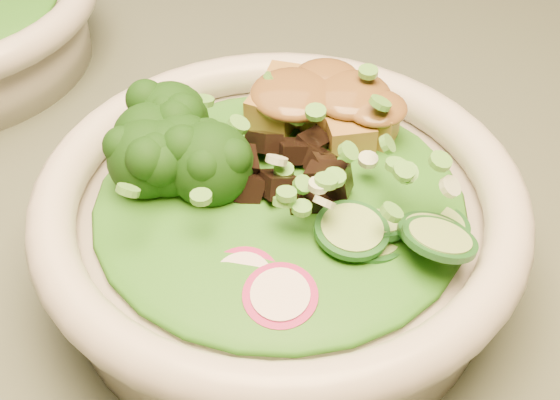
# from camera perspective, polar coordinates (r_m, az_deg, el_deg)

# --- Properties ---
(dining_table) EXTENTS (1.20, 0.80, 0.75)m
(dining_table) POSITION_cam_1_polar(r_m,az_deg,el_deg) (0.61, -15.81, -10.15)
(dining_table) COLOR black
(dining_table) RESTS_ON ground
(salad_bowl) EXTENTS (0.28, 0.28, 0.08)m
(salad_bowl) POSITION_cam_1_polar(r_m,az_deg,el_deg) (0.45, -0.00, -1.88)
(salad_bowl) COLOR beige
(salad_bowl) RESTS_ON dining_table
(lettuce_bed) EXTENTS (0.21, 0.21, 0.02)m
(lettuce_bed) POSITION_cam_1_polar(r_m,az_deg,el_deg) (0.44, 0.00, 0.10)
(lettuce_bed) COLOR #1C6114
(lettuce_bed) RESTS_ON salad_bowl
(broccoli_florets) EXTENTS (0.08, 0.07, 0.05)m
(broccoli_florets) POSITION_cam_1_polar(r_m,az_deg,el_deg) (0.45, -8.03, 3.31)
(broccoli_florets) COLOR black
(broccoli_florets) RESTS_ON salad_bowl
(radish_slices) EXTENTS (0.11, 0.04, 0.02)m
(radish_slices) POSITION_cam_1_polar(r_m,az_deg,el_deg) (0.39, -2.86, -6.06)
(radish_slices) COLOR #940B48
(radish_slices) RESTS_ON salad_bowl
(cucumber_slices) EXTENTS (0.07, 0.07, 0.04)m
(cucumber_slices) POSITION_cam_1_polar(r_m,az_deg,el_deg) (0.42, 8.75, -0.78)
(cucumber_slices) COLOR #9ABB68
(cucumber_slices) RESTS_ON salad_bowl
(mushroom_heap) EXTENTS (0.07, 0.07, 0.04)m
(mushroom_heap) POSITION_cam_1_polar(r_m,az_deg,el_deg) (0.44, 0.53, 2.58)
(mushroom_heap) COLOR black
(mushroom_heap) RESTS_ON salad_bowl
(tofu_cubes) EXTENTS (0.09, 0.06, 0.04)m
(tofu_cubes) POSITION_cam_1_polar(r_m,az_deg,el_deg) (0.48, 2.74, 6.23)
(tofu_cubes) COLOR olive
(tofu_cubes) RESTS_ON salad_bowl
(peanut_sauce) EXTENTS (0.07, 0.06, 0.02)m
(peanut_sauce) POSITION_cam_1_polar(r_m,az_deg,el_deg) (0.47, 2.80, 7.54)
(peanut_sauce) COLOR brown
(peanut_sauce) RESTS_ON tofu_cubes
(scallion_garnish) EXTENTS (0.20, 0.20, 0.02)m
(scallion_garnish) POSITION_cam_1_polar(r_m,az_deg,el_deg) (0.42, 0.00, 2.60)
(scallion_garnish) COLOR #55A439
(scallion_garnish) RESTS_ON salad_bowl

